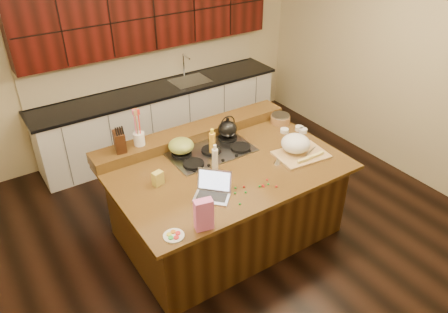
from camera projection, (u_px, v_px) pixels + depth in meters
room at (227, 129)px, 4.34m from camera, size 5.52×5.02×2.72m
island at (226, 200)px, 4.81m from camera, size 2.40×1.60×0.92m
back_ledge at (193, 133)px, 5.03m from camera, size 2.40×0.30×0.12m
cooktop at (211, 151)px, 4.77m from camera, size 0.92×0.52×0.05m
back_counter at (158, 84)px, 6.25m from camera, size 3.70×0.66×2.40m
kettle at (228, 129)px, 4.93m from camera, size 0.29×0.29×0.20m
green_bowl at (181, 146)px, 4.67m from camera, size 0.33×0.33×0.15m
laptop at (213, 189)px, 4.11m from camera, size 0.41×0.42×0.23m
oil_bottle at (212, 144)px, 4.66m from camera, size 0.09×0.09×0.27m
vinegar_bottle at (215, 160)px, 4.42m from camera, size 0.08×0.08×0.25m
wooden_tray at (297, 146)px, 4.71m from camera, size 0.58×0.46×0.22m
ramekin_a at (303, 131)px, 5.16m from camera, size 0.12×0.12×0.04m
ramekin_b at (284, 131)px, 5.16m from camera, size 0.13×0.13×0.04m
ramekin_c at (299, 128)px, 5.20m from camera, size 0.13×0.13×0.04m
strainer_bowl at (280, 119)px, 5.35m from camera, size 0.24×0.24×0.09m
kitchen_timer at (277, 161)px, 4.58m from camera, size 0.08×0.08×0.07m
pink_bag at (204, 215)px, 3.66m from camera, size 0.17×0.12×0.29m
candy_plate at (174, 236)px, 3.64m from camera, size 0.19×0.19×0.01m
package_box at (158, 178)px, 4.24m from camera, size 0.12×0.09×0.14m
utensil_crock at (139, 139)px, 4.65m from camera, size 0.15×0.15×0.14m
knife_block at (119, 141)px, 4.53m from camera, size 0.14×0.19×0.21m
gumdrop_0 at (276, 186)px, 4.23m from camera, size 0.02×0.02×0.02m
gumdrop_1 at (268, 184)px, 4.26m from camera, size 0.02×0.02×0.02m
gumdrop_2 at (267, 180)px, 4.32m from camera, size 0.02×0.02×0.02m
gumdrop_3 at (260, 186)px, 4.23m from camera, size 0.02×0.02×0.02m
gumdrop_4 at (244, 187)px, 4.23m from camera, size 0.02×0.02×0.02m
gumdrop_5 at (240, 204)px, 4.00m from camera, size 0.02×0.02×0.02m
gumdrop_6 at (263, 185)px, 4.24m from camera, size 0.02×0.02×0.02m
gumdrop_7 at (235, 188)px, 4.21m from camera, size 0.02×0.02×0.02m
gumdrop_8 at (230, 193)px, 4.14m from camera, size 0.02×0.02×0.02m
gumdrop_9 at (246, 192)px, 4.15m from camera, size 0.02×0.02×0.02m
gumdrop_10 at (264, 186)px, 4.23m from camera, size 0.02×0.02×0.02m
gumdrop_11 at (235, 193)px, 4.14m from camera, size 0.02×0.02×0.02m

